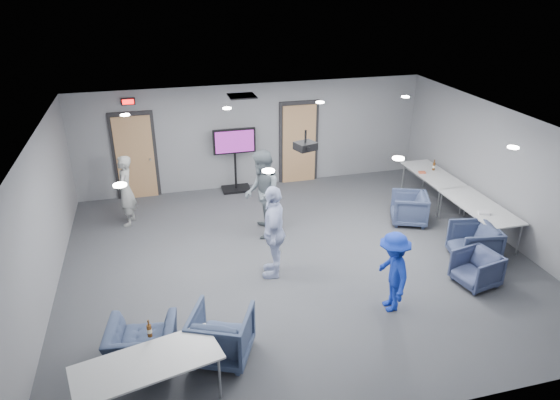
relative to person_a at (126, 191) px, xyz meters
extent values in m
plane|color=#3C3F44|center=(3.24, -2.49, -0.81)|extent=(9.00, 9.00, 0.00)
plane|color=white|center=(3.24, -2.49, 1.89)|extent=(9.00, 9.00, 0.00)
cube|color=slate|center=(3.24, 1.51, 0.54)|extent=(9.00, 0.02, 2.70)
cube|color=slate|center=(3.24, -6.49, 0.54)|extent=(9.00, 0.02, 2.70)
cube|color=slate|center=(-1.26, -2.49, 0.54)|extent=(0.02, 8.00, 2.70)
cube|color=slate|center=(7.74, -2.49, 0.54)|extent=(0.02, 8.00, 2.70)
cube|color=black|center=(0.24, 1.48, 0.27)|extent=(1.06, 0.06, 2.24)
cube|color=#AB8053|center=(0.24, 1.44, 0.24)|extent=(0.90, 0.05, 2.10)
cylinder|color=#989CA0|center=(0.59, 1.39, 0.19)|extent=(0.04, 0.10, 0.04)
cube|color=black|center=(4.44, 1.48, 0.27)|extent=(1.06, 0.06, 2.24)
cube|color=#AB8053|center=(4.44, 1.44, 0.24)|extent=(0.90, 0.05, 2.10)
cylinder|color=#989CA0|center=(4.79, 1.39, 0.19)|extent=(0.04, 0.10, 0.04)
cube|color=black|center=(0.24, 1.45, 1.64)|extent=(0.32, 0.06, 0.16)
cube|color=#FF0C0C|center=(0.24, 1.41, 1.64)|extent=(0.26, 0.02, 0.11)
cube|color=black|center=(2.74, 0.31, 1.88)|extent=(0.60, 0.60, 0.03)
cylinder|color=white|center=(0.24, -4.29, 1.88)|extent=(0.18, 0.18, 0.02)
cylinder|color=white|center=(0.24, -0.69, 1.88)|extent=(0.18, 0.18, 0.02)
cylinder|color=white|center=(2.24, -4.29, 1.88)|extent=(0.18, 0.18, 0.02)
cylinder|color=white|center=(2.24, -0.69, 1.88)|extent=(0.18, 0.18, 0.02)
cylinder|color=white|center=(4.24, -4.29, 1.88)|extent=(0.18, 0.18, 0.02)
cylinder|color=white|center=(4.24, -0.69, 1.88)|extent=(0.18, 0.18, 0.02)
cylinder|color=white|center=(6.24, -4.29, 1.88)|extent=(0.18, 0.18, 0.02)
cylinder|color=white|center=(6.24, -0.69, 1.88)|extent=(0.18, 0.18, 0.02)
imported|color=gray|center=(0.00, 0.00, 0.00)|extent=(0.50, 0.66, 1.61)
imported|color=slate|center=(2.81, -1.27, 0.15)|extent=(0.88, 1.04, 1.91)
imported|color=silver|center=(2.67, -2.84, 0.09)|extent=(0.73, 1.14, 1.80)
imported|color=#1931A2|center=(4.31, -4.37, -0.09)|extent=(0.62, 0.97, 1.43)
imported|color=#394462|center=(6.14, -1.57, -0.45)|extent=(1.00, 0.99, 0.71)
imported|color=#353F5C|center=(6.59, -3.37, -0.43)|extent=(0.95, 0.93, 0.75)
imported|color=#384162|center=(6.14, -4.12, -0.49)|extent=(0.83, 0.81, 0.64)
imported|color=#3A4765|center=(1.38, -4.80, -0.41)|extent=(1.13, 1.14, 0.79)
imported|color=#35415C|center=(0.25, -4.62, -0.49)|extent=(1.09, 0.99, 0.63)
cube|color=silver|center=(7.24, -0.63, -0.09)|extent=(0.78, 1.87, 0.03)
cylinder|color=#989CA0|center=(6.93, 0.23, -0.46)|extent=(0.04, 0.04, 0.70)
cylinder|color=#989CA0|center=(6.93, -1.48, -0.46)|extent=(0.04, 0.04, 0.70)
cylinder|color=#989CA0|center=(7.55, 0.23, -0.46)|extent=(0.04, 0.04, 0.70)
cylinder|color=#989CA0|center=(7.55, -1.48, -0.46)|extent=(0.04, 0.04, 0.70)
cube|color=silver|center=(7.24, -2.53, -0.09)|extent=(0.82, 1.98, 0.03)
cylinder|color=#989CA0|center=(6.90, -1.62, -0.46)|extent=(0.04, 0.04, 0.70)
cylinder|color=#989CA0|center=(6.90, -3.44, -0.46)|extent=(0.04, 0.04, 0.70)
cylinder|color=#989CA0|center=(7.57, -1.62, -0.46)|extent=(0.04, 0.04, 0.70)
cylinder|color=#989CA0|center=(7.57, -3.44, -0.46)|extent=(0.04, 0.04, 0.70)
cube|color=silver|center=(0.34, -5.49, -0.09)|extent=(1.97, 1.17, 0.03)
cylinder|color=#989CA0|center=(1.10, -5.01, -0.46)|extent=(0.04, 0.04, 0.70)
cylinder|color=#989CA0|center=(-0.55, -5.39, -0.46)|extent=(0.04, 0.04, 0.70)
cylinder|color=#989CA0|center=(1.24, -5.60, -0.46)|extent=(0.04, 0.04, 0.70)
cylinder|color=#562F0E|center=(0.40, -5.00, 0.01)|extent=(0.07, 0.07, 0.18)
cylinder|color=#562F0E|center=(0.40, -5.00, 0.15)|extent=(0.02, 0.02, 0.08)
cylinder|color=beige|center=(0.40, -5.00, 0.01)|extent=(0.07, 0.07, 0.06)
cylinder|color=#562F0E|center=(7.36, -0.44, 0.02)|extent=(0.07, 0.07, 0.19)
cylinder|color=#562F0E|center=(7.36, -0.44, 0.15)|extent=(0.03, 0.03, 0.08)
cylinder|color=beige|center=(7.36, -0.44, 0.02)|extent=(0.07, 0.07, 0.06)
cube|color=#C55131|center=(6.99, -0.54, -0.06)|extent=(0.19, 0.15, 0.04)
cube|color=silver|center=(7.07, -2.89, -0.05)|extent=(0.26, 0.22, 0.05)
cube|color=black|center=(2.68, 1.26, -0.78)|extent=(0.72, 0.51, 0.06)
cylinder|color=black|center=(2.68, 1.26, -0.14)|extent=(0.06, 0.06, 1.23)
cube|color=black|center=(2.68, 1.26, 0.53)|extent=(1.08, 0.07, 0.64)
cube|color=#761B79|center=(2.68, 1.21, 0.53)|extent=(0.98, 0.01, 0.55)
cylinder|color=black|center=(3.32, -2.58, 1.77)|extent=(0.04, 0.04, 0.22)
cube|color=black|center=(3.32, -2.58, 1.59)|extent=(0.42, 0.39, 0.14)
cylinder|color=black|center=(3.32, -2.74, 1.59)|extent=(0.08, 0.06, 0.08)
camera|label=1|loc=(0.74, -10.63, 4.43)|focal=32.00mm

